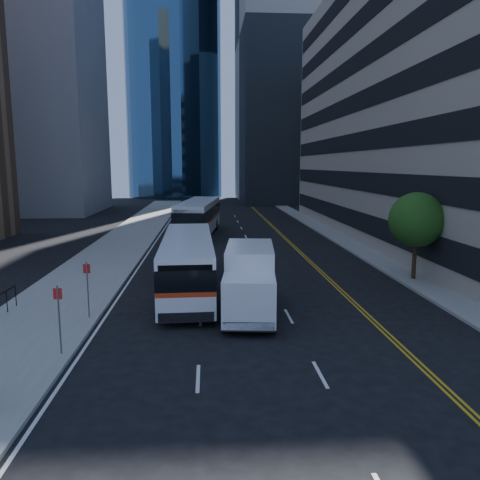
% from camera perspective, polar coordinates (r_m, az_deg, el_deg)
% --- Properties ---
extents(ground, '(160.00, 160.00, 0.00)m').
position_cam_1_polar(ground, '(19.71, 5.51, -11.09)').
color(ground, black).
rests_on(ground, ground).
extents(sidewalk_west, '(5.00, 90.00, 0.15)m').
position_cam_1_polar(sidewalk_west, '(44.36, -13.49, 0.17)').
color(sidewalk_west, gray).
rests_on(sidewalk_west, ground).
extents(sidewalk_east, '(2.00, 90.00, 0.15)m').
position_cam_1_polar(sidewalk_east, '(45.40, 11.57, 0.44)').
color(sidewalk_east, gray).
rests_on(sidewalk_east, ground).
extents(office_tower_north, '(30.00, 28.00, 60.00)m').
position_cam_1_polar(office_tower_north, '(95.53, 9.71, 23.08)').
color(office_tower_north, gray).
rests_on(office_tower_north, ground).
extents(glass_tower, '(20.00, 20.00, 80.00)m').
position_cam_1_polar(glass_tower, '(108.65, -8.31, 26.85)').
color(glass_tower, navy).
rests_on(glass_tower, ground).
extents(midrise_west, '(18.00, 18.00, 35.00)m').
position_cam_1_polar(midrise_west, '(75.26, -24.29, 16.54)').
color(midrise_west, gray).
rests_on(midrise_west, ground).
extents(street_tree, '(3.20, 3.20, 5.10)m').
position_cam_1_polar(street_tree, '(29.07, 20.73, 2.31)').
color(street_tree, '#332114').
rests_on(street_tree, sidewalk_east).
extents(bus_front, '(2.85, 11.75, 3.01)m').
position_cam_1_polar(bus_front, '(25.13, -6.38, -2.75)').
color(bus_front, white).
rests_on(bus_front, ground).
extents(bus_rear, '(4.42, 13.20, 3.34)m').
position_cam_1_polar(bus_rear, '(45.89, -5.05, 2.89)').
color(bus_rear, white).
rests_on(bus_rear, ground).
extents(box_truck, '(2.79, 6.52, 3.03)m').
position_cam_1_polar(box_truck, '(21.50, 1.17, -4.85)').
color(box_truck, white).
rests_on(box_truck, ground).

